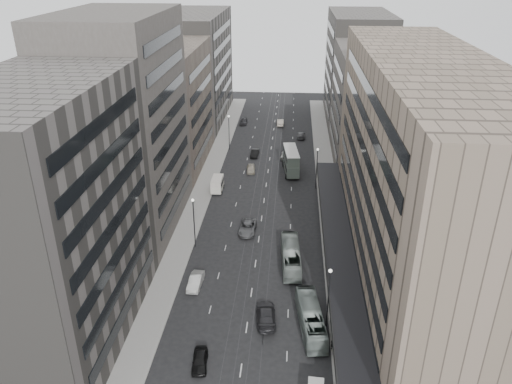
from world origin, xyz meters
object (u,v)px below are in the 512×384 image
(sedan_1, at_px, (196,281))
(bus_far, at_px, (291,256))
(panel_van, at_px, (217,184))
(double_decker, at_px, (291,160))
(pedestrian, at_px, (333,343))
(sedan_0, at_px, (200,360))
(bus_near, at_px, (311,318))
(sedan_2, at_px, (248,228))

(sedan_1, bearing_deg, bus_far, 28.18)
(panel_van, bearing_deg, double_decker, 36.27)
(sedan_1, bearing_deg, pedestrian, -28.67)
(sedan_0, bearing_deg, double_decker, 75.08)
(sedan_1, bearing_deg, sedan_0, -74.99)
(bus_near, distance_m, bus_far, 13.86)
(bus_near, distance_m, double_decker, 48.26)
(bus_near, relative_size, bus_far, 0.98)
(bus_near, bearing_deg, panel_van, -73.50)
(sedan_1, relative_size, pedestrian, 2.88)
(double_decker, height_order, sedan_1, double_decker)
(pedestrian, bearing_deg, bus_near, -94.29)
(double_decker, bearing_deg, sedan_1, -113.92)
(double_decker, bearing_deg, bus_far, -96.13)
(double_decker, xyz_separation_m, panel_van, (-13.94, -10.28, -1.15))
(sedan_1, xyz_separation_m, sedan_2, (5.76, 15.33, 0.01))
(double_decker, relative_size, sedan_0, 2.27)
(bus_far, distance_m, pedestrian, 17.83)
(bus_near, xyz_separation_m, sedan_1, (-15.51, 7.44, -0.70))
(bus_far, relative_size, double_decker, 1.14)
(bus_far, relative_size, pedestrian, 6.63)
(double_decker, bearing_deg, sedan_2, -111.72)
(bus_near, xyz_separation_m, sedan_0, (-12.33, -7.05, -0.76))
(sedan_1, bearing_deg, bus_near, -22.99)
(sedan_1, bearing_deg, sedan_2, 72.05)
(bus_near, height_order, sedan_2, bus_near)
(panel_van, bearing_deg, bus_near, -66.03)
(double_decker, xyz_separation_m, sedan_0, (-9.33, -55.20, -1.99))
(sedan_2, bearing_deg, double_decker, 76.87)
(sedan_1, distance_m, sedan_2, 16.38)
(bus_near, bearing_deg, sedan_0, 22.14)
(double_decker, height_order, sedan_0, double_decker)
(panel_van, xyz_separation_m, pedestrian, (19.40, -41.35, -0.58))
(pedestrian, bearing_deg, sedan_2, -104.49)
(bus_far, distance_m, sedan_1, 14.35)
(panel_van, xyz_separation_m, sedan_0, (4.62, -44.92, -0.83))
(panel_van, height_order, sedan_0, panel_van)
(sedan_1, relative_size, sedan_2, 0.83)
(bus_far, xyz_separation_m, panel_van, (-14.38, 24.25, 0.04))
(bus_near, relative_size, double_decker, 1.12)
(pedestrian, bearing_deg, bus_far, -113.04)
(bus_near, bearing_deg, sedan_1, -33.25)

